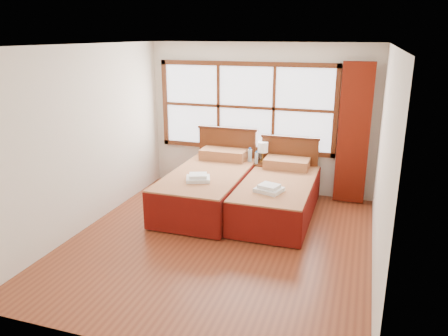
% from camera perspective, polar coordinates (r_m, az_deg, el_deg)
% --- Properties ---
extents(floor, '(4.50, 4.50, 0.00)m').
position_cam_1_polar(floor, '(6.07, -0.67, -9.58)').
color(floor, brown).
rests_on(floor, ground).
extents(ceiling, '(4.50, 4.50, 0.00)m').
position_cam_1_polar(ceiling, '(5.42, -0.77, 15.77)').
color(ceiling, white).
rests_on(ceiling, wall_back).
extents(wall_back, '(4.00, 0.00, 4.00)m').
position_cam_1_polar(wall_back, '(7.72, 4.72, 6.41)').
color(wall_back, silver).
rests_on(wall_back, floor).
extents(wall_left, '(0.00, 4.50, 4.50)m').
position_cam_1_polar(wall_left, '(6.52, -17.64, 3.66)').
color(wall_left, silver).
rests_on(wall_left, floor).
extents(wall_right, '(0.00, 4.50, 4.50)m').
position_cam_1_polar(wall_right, '(5.33, 20.08, 0.52)').
color(wall_right, silver).
rests_on(wall_right, floor).
extents(window, '(3.16, 0.06, 1.56)m').
position_cam_1_polar(window, '(7.71, 2.86, 7.94)').
color(window, white).
rests_on(window, wall_back).
extents(curtain, '(0.50, 0.16, 2.30)m').
position_cam_1_polar(curtain, '(7.41, 16.58, 4.27)').
color(curtain, maroon).
rests_on(curtain, wall_back).
extents(bed_left, '(1.16, 2.26, 1.14)m').
position_cam_1_polar(bed_left, '(7.15, -1.86, -2.35)').
color(bed_left, '#3D1A0C').
rests_on(bed_left, floor).
extents(bed_right, '(1.08, 2.10, 1.05)m').
position_cam_1_polar(bed_right, '(6.87, 7.06, -3.51)').
color(bed_right, '#3D1A0C').
rests_on(bed_right, floor).
extents(nightstand, '(0.44, 0.44, 0.59)m').
position_cam_1_polar(nightstand, '(7.73, 4.25, -1.28)').
color(nightstand, '#572913').
rests_on(nightstand, floor).
extents(towels_left, '(0.44, 0.41, 0.10)m').
position_cam_1_polar(towels_left, '(6.58, -3.41, -1.28)').
color(towels_left, white).
rests_on(towels_left, bed_left).
extents(towels_right, '(0.43, 0.40, 0.11)m').
position_cam_1_polar(towels_right, '(6.28, 5.91, -2.69)').
color(towels_right, white).
rests_on(towels_right, bed_right).
extents(lamp, '(0.18, 0.18, 0.35)m').
position_cam_1_polar(lamp, '(7.61, 5.10, 2.65)').
color(lamp, gold).
rests_on(lamp, nightstand).
extents(bottle_near, '(0.07, 0.07, 0.26)m').
position_cam_1_polar(bottle_near, '(7.56, 3.40, 1.60)').
color(bottle_near, silver).
rests_on(bottle_near, nightstand).
extents(bottle_far, '(0.06, 0.06, 0.22)m').
position_cam_1_polar(bottle_far, '(7.52, 4.26, 1.35)').
color(bottle_far, silver).
rests_on(bottle_far, nightstand).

